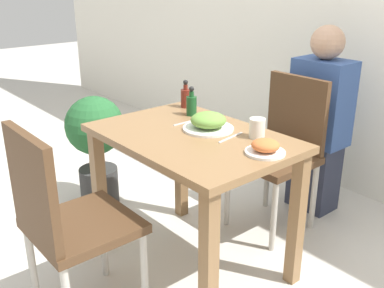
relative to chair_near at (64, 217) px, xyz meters
name	(u,v)px	position (x,y,z in m)	size (l,w,h in m)	color
ground_plane	(192,262)	(0.03, 0.66, -0.51)	(16.00, 16.00, 0.00)	beige
dining_table	(192,159)	(0.03, 0.66, 0.09)	(0.98, 0.67, 0.73)	olive
chair_near	(64,217)	(0.00, 0.00, 0.00)	(0.42, 0.42, 0.90)	#4C331E
chair_far	(282,145)	(0.04, 1.34, 0.00)	(0.42, 0.42, 0.90)	#4C331E
food_plate	(208,122)	(0.03, 0.77, 0.25)	(0.25, 0.25, 0.09)	white
side_plate	(265,147)	(0.41, 0.74, 0.24)	(0.17, 0.17, 0.06)	white
drink_cup	(257,128)	(0.26, 0.87, 0.26)	(0.07, 0.07, 0.09)	silver
sauce_bottle	(191,104)	(-0.21, 0.86, 0.28)	(0.06, 0.06, 0.16)	#194C23
condiment_bottle	(186,97)	(-0.35, 0.93, 0.28)	(0.06, 0.06, 0.16)	maroon
fork_utensil	(188,122)	(-0.13, 0.77, 0.22)	(0.01, 0.19, 0.00)	silver
spoon_utensil	(231,137)	(0.18, 0.77, 0.22)	(0.04, 0.18, 0.00)	silver
potted_plant_left	(96,140)	(-0.88, 0.62, -0.06)	(0.37, 0.37, 0.73)	#333333
person_figure	(319,122)	(0.06, 1.67, 0.07)	(0.34, 0.22, 1.17)	#2D3347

